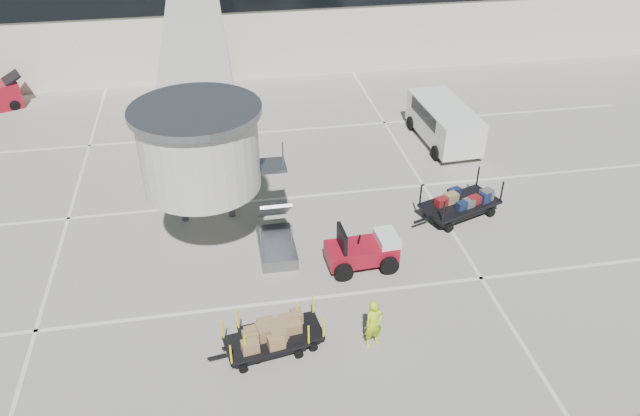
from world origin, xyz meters
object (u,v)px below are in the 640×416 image
(box_cart_far, at_px, (266,340))
(ground_worker, at_px, (374,324))
(suitcase_cart, at_px, (460,205))
(box_cart_near, at_px, (278,334))
(minivan, at_px, (443,119))
(baggage_tug, at_px, (363,251))

(box_cart_far, distance_m, ground_worker, 3.54)
(box_cart_far, xyz_separation_m, ground_worker, (3.51, -0.28, 0.40))
(suitcase_cart, height_order, box_cart_near, suitcase_cart)
(suitcase_cart, height_order, box_cart_far, suitcase_cart)
(box_cart_near, xyz_separation_m, box_cart_far, (-0.42, -0.22, -0.01))
(ground_worker, xyz_separation_m, minivan, (7.25, 13.92, 0.33))
(box_cart_far, bearing_deg, baggage_tug, 33.62)
(box_cart_near, height_order, minivan, minivan)
(suitcase_cart, relative_size, minivan, 0.75)
(box_cart_far, bearing_deg, minivan, 42.10)
(baggage_tug, bearing_deg, box_cart_near, -138.50)
(baggage_tug, xyz_separation_m, ground_worker, (-0.67, -4.21, 0.25))
(baggage_tug, bearing_deg, minivan, 52.75)
(suitcase_cart, bearing_deg, box_cart_near, -163.87)
(box_cart_near, relative_size, ground_worker, 1.86)
(box_cart_far, bearing_deg, box_cart_near, 18.01)
(suitcase_cart, relative_size, box_cart_far, 1.26)
(baggage_tug, relative_size, box_cart_near, 0.84)
(baggage_tug, distance_m, suitcase_cart, 5.55)
(box_cart_near, xyz_separation_m, ground_worker, (3.09, -0.50, 0.39))
(baggage_tug, relative_size, ground_worker, 1.56)
(suitcase_cart, distance_m, ground_worker, 8.81)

